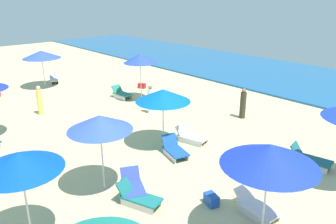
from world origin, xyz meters
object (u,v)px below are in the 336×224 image
(cooler_box_2, at_px, (211,200))
(lounge_chair_9_0, at_px, (133,186))
(lounge_chair_4_1, at_px, (256,206))
(lounge_chair_6_0, at_px, (122,94))
(beachgoer_2, at_px, (150,100))
(beachgoer_5, at_px, (243,104))
(lounge_chair_8_0, at_px, (54,79))
(beachgoer_3, at_px, (40,101))
(umbrella_4, at_px, (270,155))
(umbrella_2, at_px, (19,161))
(umbrella_6, at_px, (140,58))
(lounge_chair_1_0, at_px, (309,159))
(umbrella_9, at_px, (100,123))
(lounge_chair_3_0, at_px, (191,136))
(umbrella_8, at_px, (41,54))
(lounge_chair_9_1, at_px, (138,197))
(cooler_box_1, at_px, (142,86))
(umbrella_3, at_px, (163,95))
(lounge_chair_3_1, at_px, (174,149))

(cooler_box_2, bearing_deg, lounge_chair_9_0, 51.90)
(lounge_chair_4_1, xyz_separation_m, lounge_chair_6_0, (-11.99, 3.48, 0.02))
(beachgoer_2, xyz_separation_m, beachgoer_5, (3.65, 3.05, 0.02))
(beachgoer_2, xyz_separation_m, cooler_box_2, (7.59, -3.74, -0.54))
(lounge_chair_6_0, relative_size, lounge_chair_8_0, 0.93)
(lounge_chair_4_1, bearing_deg, beachgoer_3, 100.73)
(lounge_chair_9_0, height_order, beachgoer_2, beachgoer_2)
(umbrella_4, relative_size, cooler_box_2, 5.78)
(umbrella_2, distance_m, cooler_box_2, 5.51)
(umbrella_6, bearing_deg, cooler_box_2, -25.98)
(lounge_chair_1_0, height_order, umbrella_9, umbrella_9)
(lounge_chair_3_0, distance_m, lounge_chair_6_0, 7.32)
(beachgoer_5, bearing_deg, beachgoer_3, -58.97)
(umbrella_2, relative_size, umbrella_6, 0.93)
(umbrella_8, relative_size, beachgoer_2, 1.63)
(lounge_chair_6_0, distance_m, umbrella_9, 10.18)
(lounge_chair_9_1, xyz_separation_m, cooler_box_2, (1.45, 1.67, -0.09))
(lounge_chair_8_0, bearing_deg, lounge_chair_3_0, -68.61)
(umbrella_8, xyz_separation_m, beachgoer_5, (12.35, 5.16, -1.48))
(lounge_chair_6_0, bearing_deg, lounge_chair_8_0, 98.56)
(cooler_box_1, bearing_deg, lounge_chair_1_0, -38.10)
(umbrella_3, bearing_deg, lounge_chair_6_0, 160.02)
(umbrella_2, relative_size, umbrella_8, 1.05)
(lounge_chair_9_1, bearing_deg, umbrella_9, 80.92)
(lounge_chair_3_0, xyz_separation_m, lounge_chair_3_1, (0.52, -1.44, 0.03))
(umbrella_3, height_order, beachgoer_2, umbrella_3)
(lounge_chair_6_0, height_order, umbrella_8, umbrella_8)
(lounge_chair_3_0, bearing_deg, cooler_box_2, -141.76)
(lounge_chair_4_1, height_order, beachgoer_5, beachgoer_5)
(lounge_chair_4_1, bearing_deg, umbrella_3, 83.50)
(lounge_chair_3_1, xyz_separation_m, lounge_chair_4_1, (4.26, -0.73, -0.01))
(umbrella_4, height_order, beachgoer_2, umbrella_4)
(lounge_chair_3_0, height_order, umbrella_4, umbrella_4)
(lounge_chair_9_1, height_order, beachgoer_3, beachgoer_3)
(lounge_chair_3_1, height_order, umbrella_4, umbrella_4)
(umbrella_4, bearing_deg, cooler_box_1, 154.49)
(umbrella_4, relative_size, cooler_box_1, 5.73)
(lounge_chair_9_1, bearing_deg, cooler_box_2, -61.47)
(lounge_chair_8_0, bearing_deg, beachgoer_2, -62.52)
(umbrella_9, bearing_deg, lounge_chair_8_0, 162.17)
(umbrella_3, distance_m, lounge_chair_9_0, 4.21)
(umbrella_3, xyz_separation_m, lounge_chair_3_1, (1.06, -0.33, -1.90))
(lounge_chair_3_1, relative_size, lounge_chair_9_0, 1.00)
(umbrella_4, bearing_deg, lounge_chair_1_0, 103.08)
(beachgoer_5, relative_size, cooler_box_1, 3.27)
(lounge_chair_3_1, xyz_separation_m, umbrella_6, (-6.63, 3.41, 2.23))
(lounge_chair_4_1, distance_m, beachgoer_3, 12.48)
(umbrella_2, bearing_deg, beachgoer_3, 156.77)
(lounge_chair_9_0, bearing_deg, umbrella_2, -153.91)
(umbrella_2, relative_size, umbrella_9, 1.01)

